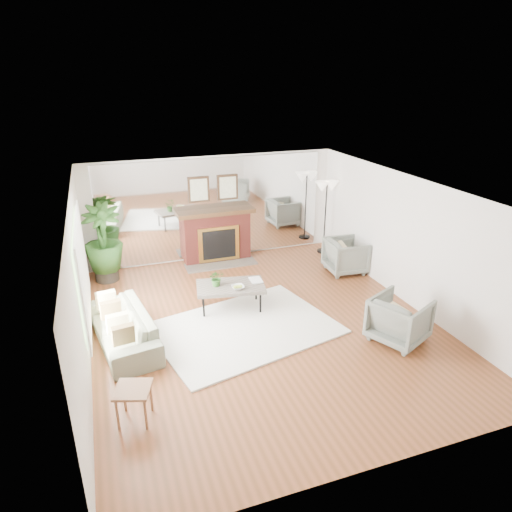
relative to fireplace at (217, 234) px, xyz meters
name	(u,v)px	position (x,y,z in m)	size (l,w,h in m)	color
ground	(263,324)	(0.00, -3.26, -0.66)	(7.00, 7.00, 0.00)	brown
wall_left	(81,286)	(-2.99, -3.26, 0.59)	(0.02, 7.00, 2.50)	silver
wall_right	(409,241)	(2.99, -3.26, 0.59)	(0.02, 7.00, 2.50)	silver
wall_back	(213,208)	(0.00, 0.23, 0.59)	(6.00, 0.02, 2.50)	silver
mirror_panel	(214,208)	(0.00, 0.21, 0.59)	(5.40, 0.04, 2.40)	silver
window_panel	(82,270)	(-2.96, -2.86, 0.69)	(0.04, 2.40, 1.50)	#B2E09E
fireplace	(217,234)	(0.00, 0.00, 0.00)	(1.85, 0.83, 2.05)	maroon
area_rug	(245,328)	(-0.38, -3.31, -0.64)	(3.10, 2.21, 0.03)	white
coffee_table	(231,287)	(-0.40, -2.51, -0.19)	(1.40, 0.98, 0.51)	#5F564B
sofa	(123,328)	(-2.45, -3.06, -0.36)	(2.05, 0.80, 0.60)	slate
armchair_back	(346,256)	(2.60, -1.65, -0.27)	(0.83, 0.86, 0.78)	gray
armchair_front	(399,319)	(1.99, -4.51, -0.26)	(0.85, 0.88, 0.80)	gray
side_table	(133,394)	(-2.45, -5.02, -0.23)	(0.57, 0.57, 0.51)	#995F3D
potted_ficus	(103,241)	(-2.60, -0.31, 0.26)	(0.85, 0.85, 1.73)	black
floor_lamp	(327,192)	(2.70, -0.38, 0.90)	(0.60, 0.33, 1.83)	black
tabletop_plant	(217,278)	(-0.65, -2.44, 0.01)	(0.28, 0.24, 0.31)	#2E561F
fruit_bowl	(238,287)	(-0.31, -2.70, -0.12)	(0.24, 0.24, 0.06)	#995F3D
book	(250,281)	(0.01, -2.48, -0.13)	(0.23, 0.31, 0.02)	#995F3D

